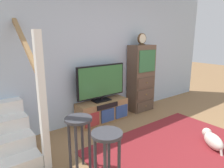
{
  "coord_description": "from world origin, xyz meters",
  "views": [
    {
      "loc": [
        -2.51,
        -1.03,
        1.73
      ],
      "look_at": [
        -0.33,
        1.83,
        0.87
      ],
      "focal_mm": 32.47,
      "sensor_mm": 36.0,
      "label": 1
    }
  ],
  "objects_px": {
    "media_console": "(102,111)",
    "desk_clock": "(142,39)",
    "bar_stool_near": "(107,149)",
    "dog": "(212,140)",
    "side_cabinet": "(141,78)",
    "bar_stool_far": "(79,132)",
    "television": "(101,82)"
  },
  "relations": [
    {
      "from": "television",
      "to": "desk_clock",
      "type": "distance_m",
      "value": 1.35
    },
    {
      "from": "television",
      "to": "side_cabinet",
      "type": "xyz_separation_m",
      "value": [
        1.1,
        -0.01,
        -0.07
      ]
    },
    {
      "from": "television",
      "to": "bar_stool_near",
      "type": "xyz_separation_m",
      "value": [
        -1.07,
        -1.66,
        -0.28
      ]
    },
    {
      "from": "side_cabinet",
      "to": "dog",
      "type": "distance_m",
      "value": 2.01
    },
    {
      "from": "desk_clock",
      "to": "bar_stool_near",
      "type": "xyz_separation_m",
      "value": [
        -2.14,
        -1.63,
        -1.11
      ]
    },
    {
      "from": "media_console",
      "to": "television",
      "type": "distance_m",
      "value": 0.61
    },
    {
      "from": "media_console",
      "to": "dog",
      "type": "distance_m",
      "value": 2.05
    },
    {
      "from": "side_cabinet",
      "to": "bar_stool_far",
      "type": "distance_m",
      "value": 2.51
    },
    {
      "from": "side_cabinet",
      "to": "dog",
      "type": "bearing_deg",
      "value": -98.48
    },
    {
      "from": "side_cabinet",
      "to": "desk_clock",
      "type": "distance_m",
      "value": 0.89
    },
    {
      "from": "television",
      "to": "bar_stool_far",
      "type": "distance_m",
      "value": 1.63
    },
    {
      "from": "bar_stool_near",
      "to": "dog",
      "type": "height_order",
      "value": "bar_stool_near"
    },
    {
      "from": "television",
      "to": "media_console",
      "type": "bearing_deg",
      "value": -90.0
    },
    {
      "from": "bar_stool_near",
      "to": "dog",
      "type": "bearing_deg",
      "value": -7.4
    },
    {
      "from": "media_console",
      "to": "desk_clock",
      "type": "xyz_separation_m",
      "value": [
        1.07,
        -0.0,
        1.43
      ]
    },
    {
      "from": "side_cabinet",
      "to": "desk_clock",
      "type": "height_order",
      "value": "desk_clock"
    },
    {
      "from": "media_console",
      "to": "desk_clock",
      "type": "relative_size",
      "value": 4.25
    },
    {
      "from": "dog",
      "to": "bar_stool_near",
      "type": "bearing_deg",
      "value": 172.6
    },
    {
      "from": "media_console",
      "to": "side_cabinet",
      "type": "height_order",
      "value": "side_cabinet"
    },
    {
      "from": "media_console",
      "to": "bar_stool_far",
      "type": "relative_size",
      "value": 1.46
    },
    {
      "from": "desk_clock",
      "to": "dog",
      "type": "bearing_deg",
      "value": -97.61
    },
    {
      "from": "media_console",
      "to": "bar_stool_near",
      "type": "xyz_separation_m",
      "value": [
        -1.07,
        -1.63,
        0.32
      ]
    },
    {
      "from": "media_console",
      "to": "desk_clock",
      "type": "height_order",
      "value": "desk_clock"
    },
    {
      "from": "desk_clock",
      "to": "bar_stool_near",
      "type": "bearing_deg",
      "value": -142.74
    },
    {
      "from": "media_console",
      "to": "bar_stool_far",
      "type": "bearing_deg",
      "value": -135.29
    },
    {
      "from": "media_console",
      "to": "side_cabinet",
      "type": "xyz_separation_m",
      "value": [
        1.1,
        0.01,
        0.54
      ]
    },
    {
      "from": "dog",
      "to": "media_console",
      "type": "bearing_deg",
      "value": 113.64
    },
    {
      "from": "side_cabinet",
      "to": "television",
      "type": "bearing_deg",
      "value": 179.29
    },
    {
      "from": "desk_clock",
      "to": "dog",
      "type": "xyz_separation_m",
      "value": [
        -0.25,
        -1.87,
        -1.53
      ]
    },
    {
      "from": "bar_stool_near",
      "to": "television",
      "type": "bearing_deg",
      "value": 57.2
    },
    {
      "from": "side_cabinet",
      "to": "desk_clock",
      "type": "xyz_separation_m",
      "value": [
        -0.03,
        -0.01,
        0.89
      ]
    },
    {
      "from": "desk_clock",
      "to": "bar_stool_far",
      "type": "distance_m",
      "value": 2.7
    }
  ]
}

